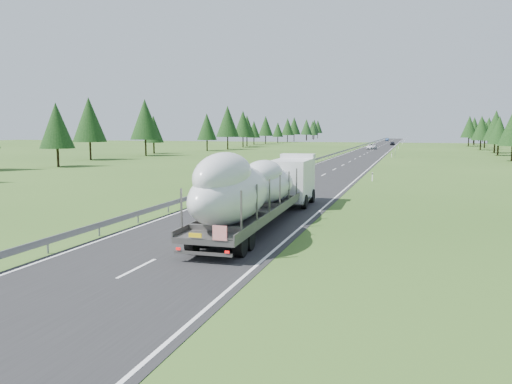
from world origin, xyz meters
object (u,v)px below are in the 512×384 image
(highway_sign, at_px, (395,149))
(boat_truck, at_px, (258,186))
(distant_van, at_px, (371,146))
(distant_car_blue, at_px, (387,140))
(distant_car_dark, at_px, (392,143))

(highway_sign, bearing_deg, boat_truck, -93.71)
(highway_sign, height_order, distant_van, highway_sign)
(distant_van, bearing_deg, distant_car_blue, 93.07)
(boat_truck, xyz_separation_m, distant_car_dark, (1.30, 160.43, -1.70))
(distant_van, height_order, distant_car_dark, distant_van)
(boat_truck, distance_m, distant_car_dark, 160.44)
(highway_sign, relative_size, distant_van, 0.46)
(distant_car_blue, bearing_deg, highway_sign, -85.94)
(boat_truck, bearing_deg, highway_sign, 86.29)
(highway_sign, relative_size, distant_car_dark, 0.63)
(highway_sign, distance_m, distant_van, 43.18)
(highway_sign, xyz_separation_m, distant_car_dark, (-3.80, 81.68, -1.11))
(boat_truck, height_order, distant_car_blue, boat_truck)
(distant_van, distance_m, distant_car_dark, 39.52)
(boat_truck, bearing_deg, distant_van, 91.45)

